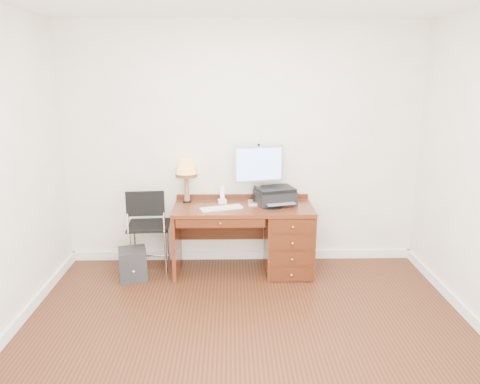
{
  "coord_description": "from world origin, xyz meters",
  "views": [
    {
      "loc": [
        -0.13,
        -3.45,
        2.16
      ],
      "look_at": [
        -0.04,
        1.2,
        0.96
      ],
      "focal_mm": 35.0,
      "sensor_mm": 36.0,
      "label": 1
    }
  ],
  "objects_px": {
    "chair": "(147,221)",
    "equipment_box": "(133,264)",
    "desk": "(272,235)",
    "leg_lamp": "(186,170)",
    "phone": "(222,198)",
    "printer": "(275,196)",
    "monitor": "(259,167)"
  },
  "relations": [
    {
      "from": "desk",
      "to": "equipment_box",
      "type": "relative_size",
      "value": 4.53
    },
    {
      "from": "printer",
      "to": "phone",
      "type": "xyz_separation_m",
      "value": [
        -0.58,
        0.03,
        -0.03
      ]
    },
    {
      "from": "desk",
      "to": "printer",
      "type": "xyz_separation_m",
      "value": [
        0.03,
        0.09,
        0.43
      ]
    },
    {
      "from": "desk",
      "to": "printer",
      "type": "height_order",
      "value": "printer"
    },
    {
      "from": "monitor",
      "to": "phone",
      "type": "height_order",
      "value": "monitor"
    },
    {
      "from": "printer",
      "to": "desk",
      "type": "bearing_deg",
      "value": -123.56
    },
    {
      "from": "monitor",
      "to": "leg_lamp",
      "type": "distance_m",
      "value": 0.8
    },
    {
      "from": "desk",
      "to": "equipment_box",
      "type": "height_order",
      "value": "desk"
    },
    {
      "from": "desk",
      "to": "chair",
      "type": "bearing_deg",
      "value": 179.03
    },
    {
      "from": "printer",
      "to": "phone",
      "type": "relative_size",
      "value": 2.53
    },
    {
      "from": "equipment_box",
      "to": "desk",
      "type": "bearing_deg",
      "value": -7.1
    },
    {
      "from": "phone",
      "to": "leg_lamp",
      "type": "bearing_deg",
      "value": 163.68
    },
    {
      "from": "phone",
      "to": "equipment_box",
      "type": "bearing_deg",
      "value": -170.1
    },
    {
      "from": "chair",
      "to": "equipment_box",
      "type": "bearing_deg",
      "value": -126.99
    },
    {
      "from": "printer",
      "to": "leg_lamp",
      "type": "xyz_separation_m",
      "value": [
        -0.97,
        0.09,
        0.27
      ]
    },
    {
      "from": "leg_lamp",
      "to": "equipment_box",
      "type": "height_order",
      "value": "leg_lamp"
    },
    {
      "from": "printer",
      "to": "chair",
      "type": "relative_size",
      "value": 0.51
    },
    {
      "from": "monitor",
      "to": "phone",
      "type": "xyz_separation_m",
      "value": [
        -0.41,
        -0.03,
        -0.34
      ]
    },
    {
      "from": "desk",
      "to": "phone",
      "type": "relative_size",
      "value": 7.88
    },
    {
      "from": "printer",
      "to": "leg_lamp",
      "type": "relative_size",
      "value": 0.98
    },
    {
      "from": "desk",
      "to": "leg_lamp",
      "type": "height_order",
      "value": "leg_lamp"
    },
    {
      "from": "chair",
      "to": "equipment_box",
      "type": "relative_size",
      "value": 2.87
    },
    {
      "from": "desk",
      "to": "chair",
      "type": "distance_m",
      "value": 1.38
    },
    {
      "from": "monitor",
      "to": "chair",
      "type": "relative_size",
      "value": 0.66
    },
    {
      "from": "desk",
      "to": "equipment_box",
      "type": "distance_m",
      "value": 1.54
    },
    {
      "from": "desk",
      "to": "monitor",
      "type": "relative_size",
      "value": 2.38
    },
    {
      "from": "monitor",
      "to": "chair",
      "type": "bearing_deg",
      "value": 172.98
    },
    {
      "from": "equipment_box",
      "to": "phone",
      "type": "bearing_deg",
      "value": 3.46
    },
    {
      "from": "printer",
      "to": "equipment_box",
      "type": "bearing_deg",
      "value": 174.86
    },
    {
      "from": "phone",
      "to": "printer",
      "type": "bearing_deg",
      "value": -10.45
    },
    {
      "from": "desk",
      "to": "chair",
      "type": "xyz_separation_m",
      "value": [
        -1.37,
        0.02,
        0.16
      ]
    },
    {
      "from": "chair",
      "to": "phone",
      "type": "bearing_deg",
      "value": 2.71
    }
  ]
}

